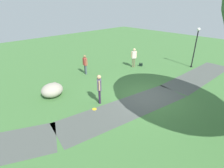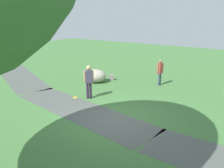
% 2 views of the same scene
% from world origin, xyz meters
% --- Properties ---
extents(ground_plane, '(48.00, 48.00, 0.00)m').
position_xyz_m(ground_plane, '(0.00, 0.00, 0.00)').
color(ground_plane, '#417139').
extents(footpath_segment_mid, '(8.24, 3.49, 0.01)m').
position_xyz_m(footpath_segment_mid, '(1.93, 0.03, 0.00)').
color(footpath_segment_mid, '#4C514D').
rests_on(footpath_segment_mid, ground).
extents(footpath_segment_far, '(8.12, 5.31, 0.01)m').
position_xyz_m(footpath_segment_far, '(9.48, -2.40, 0.00)').
color(footpath_segment_far, '#4C514D').
rests_on(footpath_segment_far, ground).
extents(lawn_boulder, '(1.72, 1.64, 0.83)m').
position_xyz_m(lawn_boulder, '(4.20, -4.21, 0.42)').
color(lawn_boulder, '#A79D8C').
rests_on(lawn_boulder, ground).
extents(man_near_boulder, '(0.41, 0.43, 1.78)m').
position_xyz_m(man_near_boulder, '(2.58, -1.50, 1.04)').
color(man_near_boulder, '#2C1A36').
rests_on(man_near_boulder, ground).
extents(passerby_on_path, '(0.30, 0.51, 1.62)m').
position_xyz_m(passerby_on_path, '(0.45, -5.81, 0.93)').
color(passerby_on_path, '#46565E').
rests_on(passerby_on_path, ground).
extents(backpack_by_boulder, '(0.35, 0.35, 0.40)m').
position_xyz_m(backpack_by_boulder, '(3.59, -5.15, 0.19)').
color(backpack_by_boulder, gray).
rests_on(backpack_by_boulder, ground).
extents(frisbee_on_grass, '(0.25, 0.25, 0.02)m').
position_xyz_m(frisbee_on_grass, '(3.27, -1.16, 0.01)').
color(frisbee_on_grass, gold).
rests_on(frisbee_on_grass, ground).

